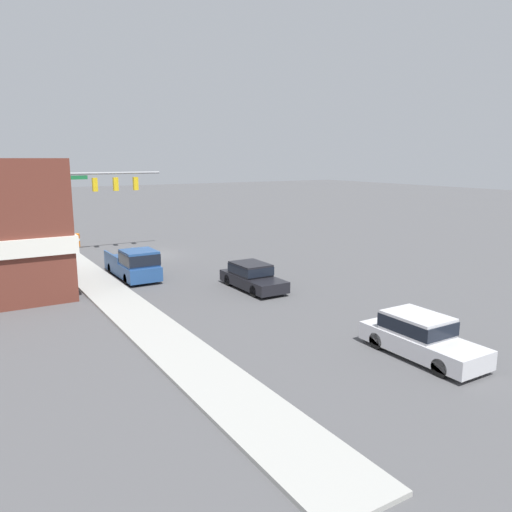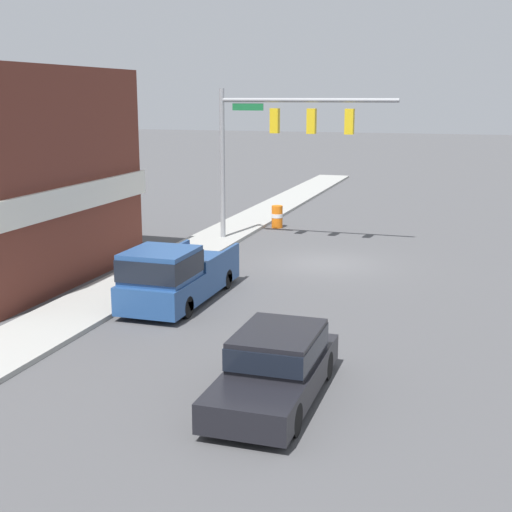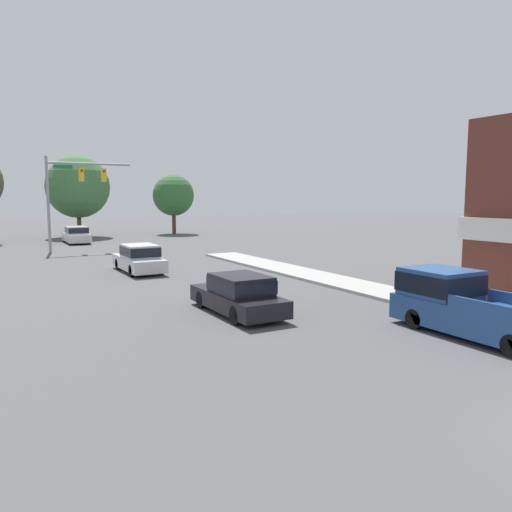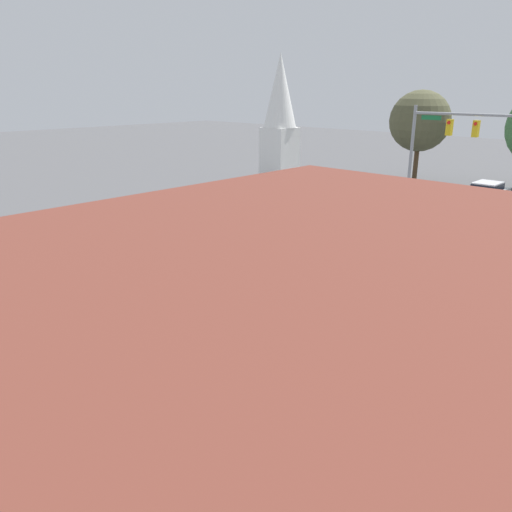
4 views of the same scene
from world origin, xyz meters
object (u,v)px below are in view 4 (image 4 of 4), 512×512
at_px(car_second_ahead, 335,248).
at_px(pickup_truck_parked, 20,500).
at_px(car_distant, 488,192).
at_px(car_lead, 136,327).

distance_m(car_second_ahead, pickup_truck_parked, 18.46).
bearing_deg(car_distant, car_lead, -89.47).
bearing_deg(car_distant, car_second_ahead, -89.99).
relative_size(car_second_ahead, pickup_truck_parked, 0.87).
relative_size(car_lead, car_distant, 1.03).
bearing_deg(pickup_truck_parked, car_distant, 97.92).
xyz_separation_m(car_lead, car_second_ahead, (-0.29, 11.86, 0.06)).
bearing_deg(pickup_truck_parked, car_lead, 130.58).
distance_m(car_distant, car_second_ahead, 20.33).
xyz_separation_m(car_distant, pickup_truck_parked, (5.29, -38.02, 0.14)).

